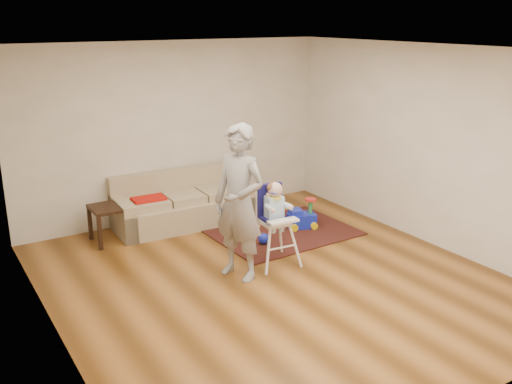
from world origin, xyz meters
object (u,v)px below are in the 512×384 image
toy_ball (264,239)px  side_table (111,224)px  high_chair (275,225)px  adult (239,203)px  sofa (183,200)px  ride_on_toy (302,213)px

toy_ball → side_table: bearing=144.3°
high_chair → adult: (-0.56, -0.08, 0.41)m
sofa → adult: (-0.17, -1.99, 0.54)m
toy_ball → high_chair: high_chair is taller
toy_ball → adult: bearing=-139.1°
sofa → toy_ball: bearing=-63.0°
side_table → adult: 2.25m
ride_on_toy → adult: 1.98m
adult → ride_on_toy: bearing=98.3°
side_table → ride_on_toy: 2.76m
sofa → side_table: 1.15m
ride_on_toy → toy_ball: bearing=-145.3°
toy_ball → high_chair: size_ratio=0.14×
high_chair → adult: adult is taller
side_table → high_chair: 2.40m
high_chair → adult: bearing=-166.7°
sofa → high_chair: 1.95m
ride_on_toy → high_chair: bearing=-123.5°
side_table → adult: size_ratio=0.28×
toy_ball → adult: 1.33m
toy_ball → high_chair: 0.76m
side_table → sofa: bearing=3.7°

